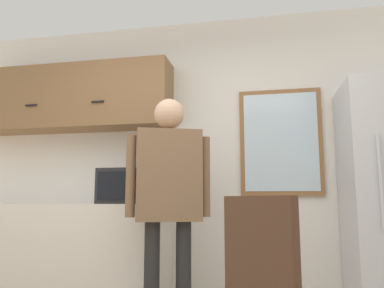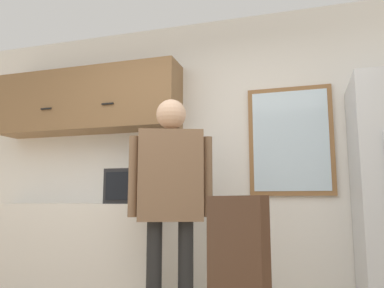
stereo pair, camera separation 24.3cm
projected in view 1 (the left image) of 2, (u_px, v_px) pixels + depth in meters
back_wall at (199, 157)px, 3.57m from camera, size 6.00×0.06×2.70m
counter at (59, 255)px, 3.35m from camera, size 1.95×0.59×0.92m
upper_cabinets at (74, 99)px, 3.70m from camera, size 1.95×0.36×0.63m
microwave at (131, 186)px, 3.24m from camera, size 0.50×0.38×0.30m
person at (169, 187)px, 2.72m from camera, size 0.58×0.37×1.70m
window at (281, 142)px, 3.39m from camera, size 0.73×0.05×0.97m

